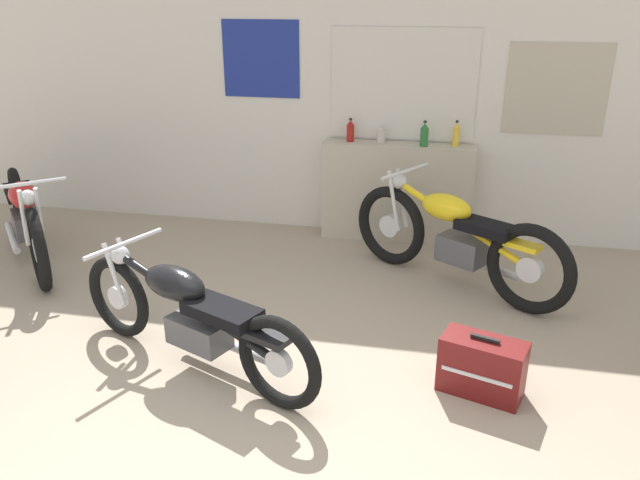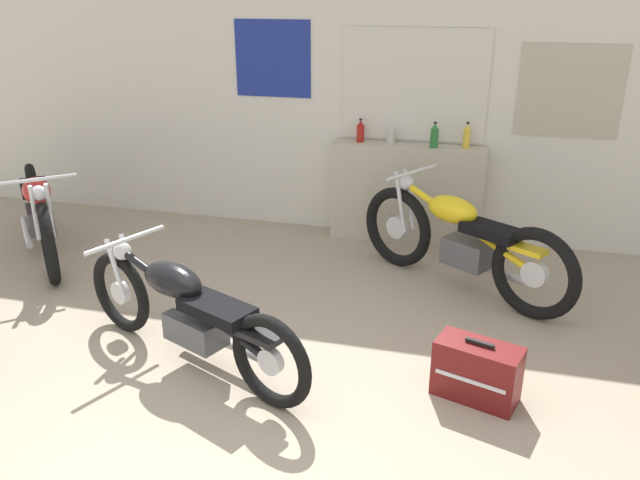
% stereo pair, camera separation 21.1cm
% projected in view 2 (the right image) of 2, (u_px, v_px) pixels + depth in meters
% --- Properties ---
extents(ground_plane, '(24.00, 24.00, 0.00)m').
position_uv_depth(ground_plane, '(196.00, 473.00, 3.28)').
color(ground_plane, gray).
extents(wall_back, '(10.00, 0.07, 2.80)m').
position_uv_depth(wall_back, '(351.00, 94.00, 6.11)').
color(wall_back, silver).
rests_on(wall_back, ground_plane).
extents(sill_counter, '(1.47, 0.28, 0.97)m').
position_uv_depth(sill_counter, '(406.00, 194.00, 6.15)').
color(sill_counter, '#B7AD99').
rests_on(sill_counter, ground_plane).
extents(bottle_leftmost, '(0.08, 0.08, 0.23)m').
position_uv_depth(bottle_leftmost, '(360.00, 132.00, 6.07)').
color(bottle_leftmost, maroon).
rests_on(bottle_leftmost, sill_counter).
extents(bottle_left_center, '(0.09, 0.09, 0.18)m').
position_uv_depth(bottle_left_center, '(391.00, 135.00, 6.00)').
color(bottle_left_center, '#B7B2A8').
rests_on(bottle_left_center, sill_counter).
extents(bottle_center, '(0.08, 0.08, 0.24)m').
position_uv_depth(bottle_center, '(434.00, 136.00, 5.84)').
color(bottle_center, '#23662D').
rests_on(bottle_center, sill_counter).
extents(bottle_right_center, '(0.07, 0.07, 0.25)m').
position_uv_depth(bottle_right_center, '(467.00, 136.00, 5.83)').
color(bottle_right_center, gold).
rests_on(bottle_right_center, sill_counter).
extents(motorcycle_black, '(1.95, 0.98, 0.77)m').
position_uv_depth(motorcycle_black, '(188.00, 312.00, 4.10)').
color(motorcycle_black, black).
rests_on(motorcycle_black, ground_plane).
extents(motorcycle_red, '(1.48, 1.64, 0.91)m').
position_uv_depth(motorcycle_red, '(39.00, 212.00, 5.82)').
color(motorcycle_red, black).
rests_on(motorcycle_red, ground_plane).
extents(motorcycle_yellow, '(1.81, 1.20, 0.92)m').
position_uv_depth(motorcycle_yellow, '(461.00, 241.00, 5.14)').
color(motorcycle_yellow, black).
rests_on(motorcycle_yellow, ground_plane).
extents(hard_case_darkred, '(0.56, 0.39, 0.40)m').
position_uv_depth(hard_case_darkred, '(477.00, 371.00, 3.83)').
color(hard_case_darkred, maroon).
rests_on(hard_case_darkred, ground_plane).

